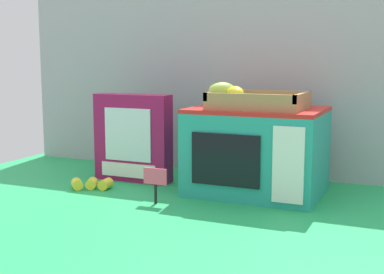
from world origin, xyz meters
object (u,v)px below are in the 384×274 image
object	(u,v)px
toy_microwave	(257,151)
loose_toy_banana	(91,184)
cookie_set_box	(133,138)
price_sign	(155,180)
food_groups_crate	(253,101)

from	to	relation	value
toy_microwave	loose_toy_banana	distance (m)	0.51
cookie_set_box	loose_toy_banana	size ratio (longest dim) A/B	2.26
cookie_set_box	price_sign	xyz separation A→B (m)	(0.20, -0.22, -0.07)
cookie_set_box	price_sign	distance (m)	0.31
toy_microwave	price_sign	xyz separation A→B (m)	(-0.22, -0.23, -0.06)
toy_microwave	food_groups_crate	distance (m)	0.15
food_groups_crate	cookie_set_box	world-z (taller)	food_groups_crate
food_groups_crate	loose_toy_banana	world-z (taller)	food_groups_crate
food_groups_crate	cookie_set_box	size ratio (longest dim) A/B	1.00
toy_microwave	cookie_set_box	bearing A→B (deg)	-179.03
toy_microwave	loose_toy_banana	xyz separation A→B (m)	(-0.47, -0.16, -0.11)
food_groups_crate	price_sign	bearing A→B (deg)	-136.29
toy_microwave	food_groups_crate	world-z (taller)	food_groups_crate
toy_microwave	price_sign	distance (m)	0.32
toy_microwave	loose_toy_banana	size ratio (longest dim) A/B	3.03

